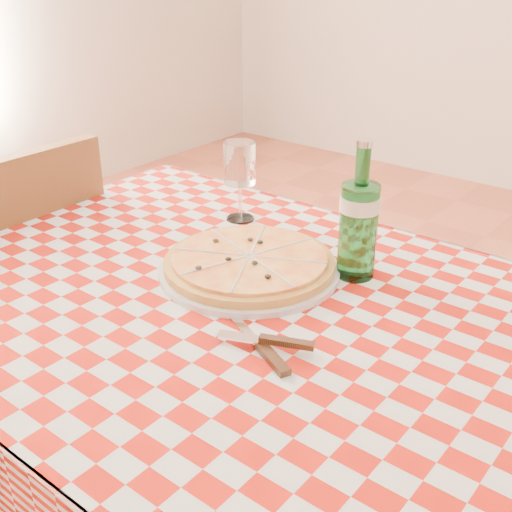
{
  "coord_description": "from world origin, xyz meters",
  "views": [
    {
      "loc": [
        0.61,
        -0.72,
        1.31
      ],
      "look_at": [
        -0.02,
        0.06,
        0.82
      ],
      "focal_mm": 45.0,
      "sensor_mm": 36.0,
      "label": 1
    }
  ],
  "objects_px": {
    "dining_table": "(244,351)",
    "wine_glass": "(240,182)",
    "pizza_plate": "(249,262)",
    "water_bottle": "(359,211)",
    "chair_far": "(19,298)"
  },
  "relations": [
    {
      "from": "water_bottle",
      "to": "wine_glass",
      "type": "height_order",
      "value": "water_bottle"
    },
    {
      "from": "wine_glass",
      "to": "pizza_plate",
      "type": "bearing_deg",
      "value": -46.31
    },
    {
      "from": "dining_table",
      "to": "chair_far",
      "type": "relative_size",
      "value": 1.33
    },
    {
      "from": "dining_table",
      "to": "water_bottle",
      "type": "bearing_deg",
      "value": 65.42
    },
    {
      "from": "dining_table",
      "to": "pizza_plate",
      "type": "bearing_deg",
      "value": 123.8
    },
    {
      "from": "pizza_plate",
      "to": "water_bottle",
      "type": "xyz_separation_m",
      "value": [
        0.16,
        0.11,
        0.11
      ]
    },
    {
      "from": "chair_far",
      "to": "water_bottle",
      "type": "relative_size",
      "value": 3.53
    },
    {
      "from": "dining_table",
      "to": "wine_glass",
      "type": "height_order",
      "value": "wine_glass"
    },
    {
      "from": "chair_far",
      "to": "dining_table",
      "type": "bearing_deg",
      "value": 179.95
    },
    {
      "from": "dining_table",
      "to": "wine_glass",
      "type": "bearing_deg",
      "value": 130.67
    },
    {
      "from": "chair_far",
      "to": "pizza_plate",
      "type": "bearing_deg",
      "value": -171.83
    },
    {
      "from": "pizza_plate",
      "to": "water_bottle",
      "type": "relative_size",
      "value": 1.31
    },
    {
      "from": "water_bottle",
      "to": "wine_glass",
      "type": "xyz_separation_m",
      "value": [
        -0.34,
        0.07,
        -0.04
      ]
    },
    {
      "from": "pizza_plate",
      "to": "water_bottle",
      "type": "distance_m",
      "value": 0.22
    },
    {
      "from": "chair_far",
      "to": "wine_glass",
      "type": "xyz_separation_m",
      "value": [
        0.48,
        0.29,
        0.33
      ]
    }
  ]
}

